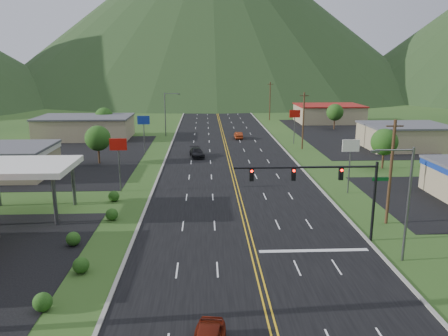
{
  "coord_description": "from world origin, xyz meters",
  "views": [
    {
      "loc": [
        -3.83,
        -20.78,
        15.07
      ],
      "look_at": [
        -1.9,
        22.66,
        4.5
      ],
      "focal_mm": 35.0,
      "sensor_mm": 36.0,
      "label": 1
    }
  ],
  "objects_px": {
    "traffic_signal": "(329,182)",
    "streetlight_west": "(167,111)",
    "gas_canopy": "(22,168)",
    "car_dark_mid": "(197,153)",
    "streetlight_east": "(405,197)",
    "car_red_far": "(238,135)"
  },
  "relations": [
    {
      "from": "streetlight_east",
      "to": "gas_canopy",
      "type": "height_order",
      "value": "streetlight_east"
    },
    {
      "from": "traffic_signal",
      "to": "streetlight_east",
      "type": "distance_m",
      "value": 6.17
    },
    {
      "from": "traffic_signal",
      "to": "streetlight_west",
      "type": "bearing_deg",
      "value": 107.97
    },
    {
      "from": "traffic_signal",
      "to": "streetlight_east",
      "type": "relative_size",
      "value": 1.46
    },
    {
      "from": "gas_canopy",
      "to": "car_red_far",
      "type": "bearing_deg",
      "value": 60.49
    },
    {
      "from": "streetlight_east",
      "to": "streetlight_west",
      "type": "bearing_deg",
      "value": 110.86
    },
    {
      "from": "car_red_far",
      "to": "gas_canopy",
      "type": "bearing_deg",
      "value": 58.59
    },
    {
      "from": "traffic_signal",
      "to": "gas_canopy",
      "type": "distance_m",
      "value": 29.59
    },
    {
      "from": "streetlight_west",
      "to": "car_dark_mid",
      "type": "distance_m",
      "value": 22.58
    },
    {
      "from": "traffic_signal",
      "to": "car_red_far",
      "type": "bearing_deg",
      "value": 93.9
    },
    {
      "from": "streetlight_east",
      "to": "car_red_far",
      "type": "relative_size",
      "value": 2.19
    },
    {
      "from": "streetlight_east",
      "to": "car_red_far",
      "type": "xyz_separation_m",
      "value": [
        -8.24,
        56.05,
        -4.5
      ]
    },
    {
      "from": "car_red_far",
      "to": "traffic_signal",
      "type": "bearing_deg",
      "value": 92.0
    },
    {
      "from": "car_dark_mid",
      "to": "car_red_far",
      "type": "height_order",
      "value": "car_dark_mid"
    },
    {
      "from": "streetlight_west",
      "to": "gas_canopy",
      "type": "xyz_separation_m",
      "value": [
        -10.32,
        -48.0,
        -0.31
      ]
    },
    {
      "from": "streetlight_west",
      "to": "car_red_far",
      "type": "xyz_separation_m",
      "value": [
        14.62,
        -3.95,
        -4.5
      ]
    },
    {
      "from": "streetlight_west",
      "to": "gas_canopy",
      "type": "bearing_deg",
      "value": -102.13
    },
    {
      "from": "traffic_signal",
      "to": "streetlight_east",
      "type": "xyz_separation_m",
      "value": [
        4.7,
        -4.0,
        -0.15
      ]
    },
    {
      "from": "gas_canopy",
      "to": "car_dark_mid",
      "type": "height_order",
      "value": "gas_canopy"
    },
    {
      "from": "streetlight_east",
      "to": "streetlight_west",
      "type": "xyz_separation_m",
      "value": [
        -22.86,
        60.0,
        0.0
      ]
    },
    {
      "from": "car_dark_mid",
      "to": "car_red_far",
      "type": "relative_size",
      "value": 1.18
    },
    {
      "from": "streetlight_west",
      "to": "car_dark_mid",
      "type": "bearing_deg",
      "value": -72.86
    }
  ]
}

